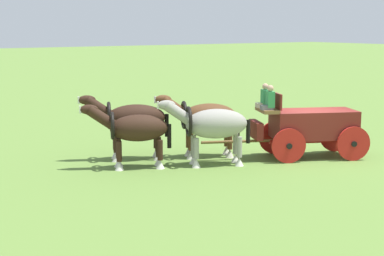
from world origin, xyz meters
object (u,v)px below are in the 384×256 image
(draft_horse_rear_near, at_px, (213,125))
(draft_horse_lead_near, at_px, (134,130))
(draft_horse_lead_off, at_px, (132,120))
(show_wagon, at_px, (309,125))
(draft_horse_rear_off, at_px, (205,119))

(draft_horse_rear_near, height_order, draft_horse_lead_near, draft_horse_rear_near)
(draft_horse_lead_near, bearing_deg, draft_horse_lead_off, -115.03)
(draft_horse_lead_near, distance_m, draft_horse_lead_off, 1.31)
(show_wagon, bearing_deg, draft_horse_lead_off, -30.54)
(draft_horse_rear_near, relative_size, draft_horse_lead_off, 1.01)
(show_wagon, height_order, draft_horse_rear_near, show_wagon)
(draft_horse_rear_near, bearing_deg, draft_horse_lead_near, -24.58)
(draft_horse_rear_near, relative_size, draft_horse_rear_off, 1.03)
(show_wagon, bearing_deg, draft_horse_lead_near, -18.64)
(draft_horse_rear_off, bearing_deg, show_wagon, 145.24)
(show_wagon, relative_size, draft_horse_rear_off, 1.93)
(draft_horse_rear_off, distance_m, draft_horse_lead_near, 2.92)
(draft_horse_lead_near, bearing_deg, draft_horse_rear_near, 155.42)
(draft_horse_lead_off, bearing_deg, draft_horse_rear_off, 155.42)
(show_wagon, bearing_deg, draft_horse_rear_near, -14.40)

